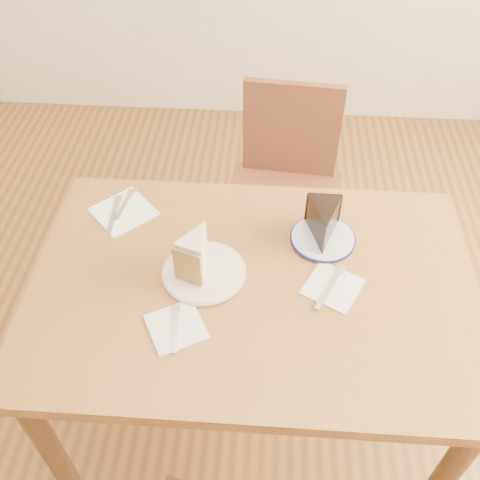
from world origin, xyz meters
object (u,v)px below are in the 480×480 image
plate_cream (204,272)px  carrot_cake (198,252)px  chair_far (284,191)px  plate_navy (323,238)px  chocolate_cake (324,225)px  table (253,304)px

plate_cream → carrot_cake: 0.07m
chair_far → plate_cream: bearing=76.3°
plate_navy → plate_cream: bearing=-155.2°
plate_navy → chocolate_cake: (-0.00, -0.00, 0.05)m
chair_far → plate_cream: (-0.23, -0.66, 0.27)m
table → plate_cream: size_ratio=5.49×
carrot_cake → chocolate_cake: size_ratio=0.82×
table → plate_cream: plate_cream is taller
carrot_cake → chocolate_cake: bearing=40.7°
plate_cream → chocolate_cake: 0.36m
chair_far → carrot_cake: bearing=74.6°
carrot_cake → chocolate_cake: 0.36m
carrot_cake → plate_navy: bearing=40.5°
table → carrot_cake: (-0.15, 0.04, 0.17)m
carrot_cake → table: bearing=5.2°
chair_far → chocolate_cake: (0.10, -0.51, 0.32)m
chair_far → plate_navy: bearing=106.4°
table → plate_navy: plate_navy is taller
plate_cream → chair_far: bearing=71.0°
chair_far → plate_cream: chair_far is taller
chair_far → carrot_cake: size_ratio=7.82×
plate_cream → carrot_cake: carrot_cake is taller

